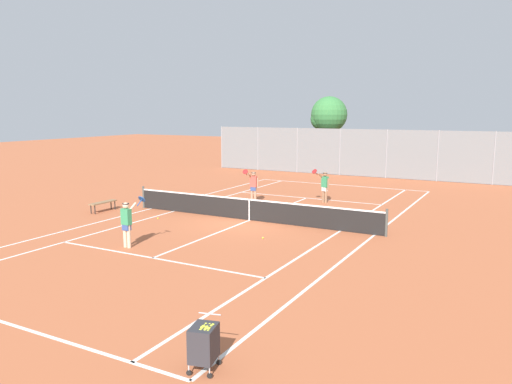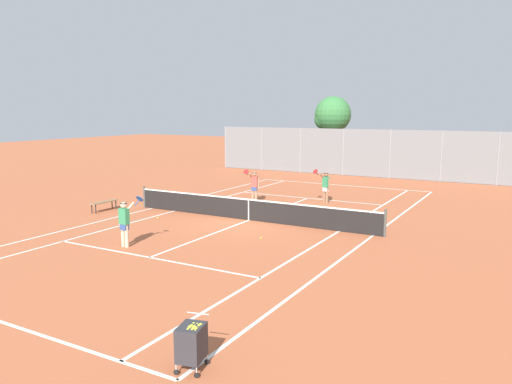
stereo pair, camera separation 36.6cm
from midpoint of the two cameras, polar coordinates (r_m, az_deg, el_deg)
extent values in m
plane|color=#B25B38|center=(21.75, -1.26, -3.26)|extent=(120.00, 120.00, 0.00)
cube|color=silver|center=(32.45, 9.25, 0.79)|extent=(11.00, 0.10, 0.01)
cube|color=silver|center=(24.89, -12.32, -1.86)|extent=(0.10, 23.80, 0.01)
cube|color=silver|center=(19.68, 12.83, -4.83)|extent=(0.10, 23.80, 0.01)
cube|color=silver|center=(24.03, -9.84, -2.18)|extent=(0.10, 23.80, 0.01)
cube|color=silver|center=(20.07, 9.06, -4.43)|extent=(0.10, 23.80, 0.01)
cube|color=silver|center=(16.68, -12.34, -7.37)|extent=(8.26, 0.10, 0.01)
cube|color=silver|center=(27.38, 5.41, -0.69)|extent=(8.26, 0.10, 0.01)
cube|color=silver|center=(21.75, -1.26, -3.25)|extent=(0.10, 12.80, 0.01)
cylinder|color=#474C47|center=(25.09, -13.14, -0.57)|extent=(0.10, 0.10, 1.07)
cylinder|color=#474C47|center=(19.44, 14.17, -3.44)|extent=(0.10, 0.10, 1.07)
cube|color=black|center=(21.66, -1.26, -2.06)|extent=(11.90, 0.02, 0.89)
cube|color=white|center=(21.57, -1.26, -0.87)|extent=(11.90, 0.03, 0.06)
cube|color=white|center=(21.66, -1.26, -2.11)|extent=(0.05, 0.03, 0.89)
cube|color=#2D2D33|center=(9.58, -7.13, -16.74)|extent=(0.56, 0.65, 0.64)
cylinder|color=#B7B7BC|center=(9.47, -6.51, -19.59)|extent=(0.02, 0.02, 0.16)
cylinder|color=black|center=(9.53, -6.49, -20.14)|extent=(0.10, 0.05, 0.10)
cylinder|color=#B7B7BC|center=(9.61, -8.84, -19.19)|extent=(0.02, 0.02, 0.16)
cylinder|color=black|center=(9.66, -8.82, -19.74)|extent=(0.10, 0.05, 0.10)
cylinder|color=#B7B7BC|center=(9.89, -5.39, -18.25)|extent=(0.02, 0.02, 0.16)
cylinder|color=black|center=(9.94, -5.39, -18.79)|extent=(0.10, 0.05, 0.10)
cylinder|color=#B7B7BC|center=(10.02, -7.63, -17.91)|extent=(0.02, 0.02, 0.16)
cylinder|color=black|center=(10.07, -7.62, -18.44)|extent=(0.10, 0.05, 0.10)
cylinder|color=#B7B7BC|center=(9.69, -6.42, -13.68)|extent=(0.43, 0.13, 0.02)
sphere|color=#D1DB33|center=(9.51, -6.08, -14.90)|extent=(0.07, 0.07, 0.07)
sphere|color=#D1DB33|center=(9.47, -6.28, -15.01)|extent=(0.07, 0.07, 0.07)
sphere|color=#D1DB33|center=(9.40, -6.37, -15.28)|extent=(0.07, 0.07, 0.07)
sphere|color=#D1DB33|center=(9.33, -6.61, -15.24)|extent=(0.07, 0.07, 0.07)
sphere|color=#D1DB33|center=(9.29, -6.68, -15.58)|extent=(0.07, 0.07, 0.07)
sphere|color=#D1DB33|center=(9.55, -6.46, -14.87)|extent=(0.07, 0.07, 0.07)
sphere|color=#D1DB33|center=(9.49, -6.67, -15.05)|extent=(0.07, 0.07, 0.07)
sphere|color=#D1DB33|center=(9.42, -6.82, -15.11)|extent=(0.07, 0.07, 0.07)
sphere|color=#D1DB33|center=(9.36, -6.88, -15.24)|extent=(0.07, 0.07, 0.07)
sphere|color=#D1DB33|center=(9.32, -7.03, -15.48)|extent=(0.07, 0.07, 0.07)
sphere|color=#D1DB33|center=(9.57, -6.88, -14.80)|extent=(0.07, 0.07, 0.07)
sphere|color=#D1DB33|center=(9.52, -7.04, -14.98)|extent=(0.07, 0.07, 0.07)
sphere|color=#D1DB33|center=(9.43, -7.17, -15.03)|extent=(0.07, 0.07, 0.07)
sphere|color=#D1DB33|center=(9.39, -7.35, -15.14)|extent=(0.07, 0.07, 0.07)
sphere|color=#D1DB33|center=(9.34, -7.52, -15.42)|extent=(0.07, 0.07, 0.07)
cylinder|color=beige|center=(18.10, -15.29, -4.84)|extent=(0.13, 0.13, 0.82)
cylinder|color=beige|center=(17.97, -14.90, -4.92)|extent=(0.13, 0.13, 0.82)
cube|color=#334C8C|center=(17.96, -15.14, -3.86)|extent=(0.29, 0.19, 0.24)
cube|color=#338C59|center=(17.88, -15.19, -2.73)|extent=(0.35, 0.22, 0.56)
sphere|color=beige|center=(17.81, -15.24, -1.50)|extent=(0.22, 0.22, 0.22)
cylinder|color=black|center=(17.79, -15.25, -1.30)|extent=(0.23, 0.23, 0.02)
cylinder|color=beige|center=(18.05, -15.66, -2.84)|extent=(0.08, 0.08, 0.52)
cylinder|color=beige|center=(17.83, -14.61, -1.79)|extent=(0.10, 0.46, 0.35)
cylinder|color=#1E4C99|center=(17.88, -13.75, -1.20)|extent=(0.04, 0.25, 0.22)
cylinder|color=#1E4C99|center=(17.95, -13.49, -0.80)|extent=(0.29, 0.21, 0.23)
cylinder|color=tan|center=(25.88, -0.50, -0.31)|extent=(0.13, 0.13, 0.82)
cylinder|color=tan|center=(25.94, -0.87, -0.29)|extent=(0.13, 0.13, 0.82)
cube|color=#334C8C|center=(25.86, -0.69, 0.42)|extent=(0.31, 0.22, 0.24)
cube|color=#D84C3F|center=(25.81, -0.69, 1.21)|extent=(0.37, 0.25, 0.56)
sphere|color=tan|center=(25.75, -0.69, 2.07)|extent=(0.22, 0.22, 0.22)
cylinder|color=black|center=(25.75, -0.69, 2.22)|extent=(0.23, 0.23, 0.02)
cylinder|color=tan|center=(25.74, -0.23, 1.06)|extent=(0.08, 0.08, 0.52)
cylinder|color=tan|center=(25.68, -1.07, 1.82)|extent=(0.15, 0.46, 0.35)
cylinder|color=maroon|center=(25.46, -1.55, 2.12)|extent=(0.07, 0.25, 0.22)
cylinder|color=maroon|center=(25.34, -1.64, 2.33)|extent=(0.31, 0.24, 0.23)
cylinder|color=#936B4C|center=(25.94, 7.59, -0.37)|extent=(0.13, 0.13, 0.82)
cylinder|color=#936B4C|center=(26.06, 7.30, -0.32)|extent=(0.13, 0.13, 0.82)
cube|color=white|center=(25.94, 7.46, 0.37)|extent=(0.33, 0.27, 0.24)
cube|color=#338C59|center=(25.89, 7.48, 1.16)|extent=(0.39, 0.31, 0.56)
sphere|color=#936B4C|center=(25.84, 7.50, 2.01)|extent=(0.22, 0.22, 0.22)
cylinder|color=black|center=(25.83, 7.50, 2.16)|extent=(0.23, 0.23, 0.02)
cylinder|color=#936B4C|center=(25.75, 7.84, 0.97)|extent=(0.08, 0.08, 0.52)
cylinder|color=#936B4C|center=(25.84, 7.07, 1.80)|extent=(0.24, 0.45, 0.35)
cylinder|color=maroon|center=(25.72, 6.47, 2.13)|extent=(0.12, 0.24, 0.22)
cylinder|color=maroon|center=(25.62, 6.29, 2.36)|extent=(0.33, 0.29, 0.23)
sphere|color=#D1DB33|center=(18.66, 0.22, -5.27)|extent=(0.07, 0.07, 0.07)
sphere|color=#D1DB33|center=(22.46, -11.61, -2.96)|extent=(0.07, 0.07, 0.07)
cube|color=olive|center=(24.70, -17.50, -1.14)|extent=(0.36, 1.50, 0.05)
cylinder|color=#262626|center=(25.09, -16.23, -1.46)|extent=(0.05, 0.05, 0.41)
cylinder|color=#262626|center=(24.22, -18.34, -1.94)|extent=(0.05, 0.05, 0.41)
cylinder|color=#262626|center=(25.26, -16.63, -1.41)|extent=(0.05, 0.05, 0.41)
cylinder|color=#262626|center=(24.40, -18.75, -1.88)|extent=(0.05, 0.05, 0.41)
cylinder|color=gray|center=(41.87, -4.19, 5.14)|extent=(0.08, 0.08, 3.44)
cylinder|color=gray|center=(40.12, -0.05, 4.98)|extent=(0.08, 0.08, 3.44)
cylinder|color=gray|center=(38.60, 4.45, 4.79)|extent=(0.08, 0.08, 3.44)
cylinder|color=gray|center=(37.33, 9.28, 4.54)|extent=(0.08, 0.08, 3.44)
cylinder|color=gray|center=(36.35, 14.41, 4.25)|extent=(0.08, 0.08, 3.44)
cylinder|color=gray|center=(35.67, 19.77, 3.90)|extent=(0.08, 0.08, 3.44)
cylinder|color=gray|center=(35.31, 25.29, 3.51)|extent=(0.08, 0.08, 3.44)
cube|color=slate|center=(36.80, 11.81, 4.40)|extent=(24.05, 0.02, 3.40)
cylinder|color=brown|center=(41.76, 8.01, 5.02)|extent=(0.26, 0.26, 3.37)
sphere|color=#387A3D|center=(41.65, 8.10, 8.76)|extent=(2.96, 2.96, 2.96)
sphere|color=#387A3D|center=(41.61, 7.20, 8.26)|extent=(1.75, 1.75, 1.75)
camera|label=1|loc=(0.18, -90.45, -0.07)|focal=35.00mm
camera|label=2|loc=(0.18, 89.55, 0.07)|focal=35.00mm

